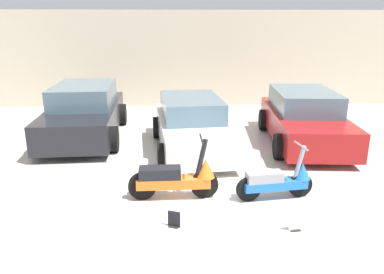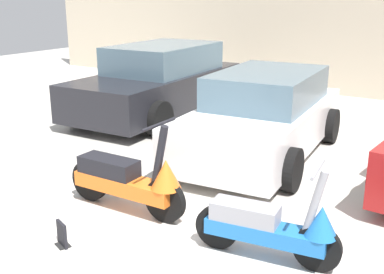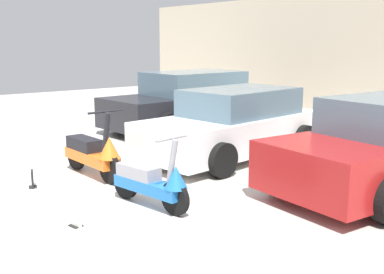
# 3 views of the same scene
# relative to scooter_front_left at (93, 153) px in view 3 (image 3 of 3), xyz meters

# --- Properties ---
(ground_plane) EXTENTS (28.00, 28.00, 0.00)m
(ground_plane) POSITION_rel_scooter_front_left_xyz_m (0.45, -1.01, -0.40)
(ground_plane) COLOR beige
(scooter_front_left) EXTENTS (1.62, 0.58, 1.13)m
(scooter_front_left) POSITION_rel_scooter_front_left_xyz_m (0.00, 0.00, 0.00)
(scooter_front_left) COLOR black
(scooter_front_left) RESTS_ON ground_plane
(scooter_front_right) EXTENTS (1.42, 0.53, 1.00)m
(scooter_front_right) POSITION_rel_scooter_front_left_xyz_m (1.81, -0.09, -0.05)
(scooter_front_right) COLOR black
(scooter_front_right) RESTS_ON ground_plane
(car_rear_left) EXTENTS (2.20, 4.29, 1.43)m
(car_rear_left) POSITION_rel_scooter_front_left_xyz_m (-2.52, 3.95, 0.28)
(car_rear_left) COLOR black
(car_rear_left) RESTS_ON ground_plane
(car_rear_center) EXTENTS (2.11, 3.93, 1.29)m
(car_rear_center) POSITION_rel_scooter_front_left_xyz_m (0.38, 2.74, 0.22)
(car_rear_center) COLOR white
(car_rear_center) RESTS_ON ground_plane
(placard_near_left_scooter) EXTENTS (0.20, 0.17, 0.26)m
(placard_near_left_scooter) POSITION_rel_scooter_front_left_xyz_m (-0.06, -0.99, -0.29)
(placard_near_left_scooter) COLOR black
(placard_near_left_scooter) RESTS_ON ground_plane
(placard_near_right_scooter) EXTENTS (0.20, 0.15, 0.26)m
(placard_near_right_scooter) POSITION_rel_scooter_front_left_xyz_m (1.79, -1.18, -0.29)
(placard_near_right_scooter) COLOR black
(placard_near_right_scooter) RESTS_ON ground_plane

